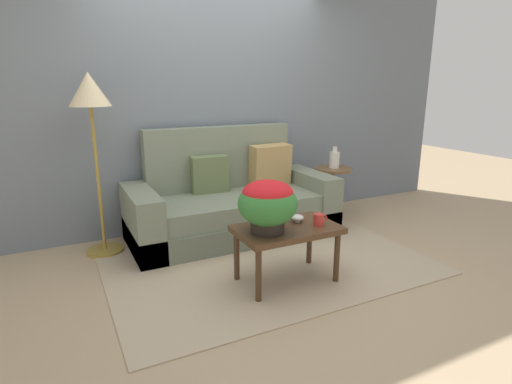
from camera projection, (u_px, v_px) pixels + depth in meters
ground_plane at (269, 264)px, 3.62m from camera, size 14.00×14.00×0.00m
wall_back at (211, 92)px, 4.40m from camera, size 6.40×0.12×2.91m
area_rug at (264, 260)px, 3.70m from camera, size 2.72×1.97×0.01m
couch at (232, 204)px, 4.28m from camera, size 2.10×0.90×1.10m
coffee_table at (287, 234)px, 3.22m from camera, size 0.80×0.49×0.46m
side_table at (333, 183)px, 4.84m from camera, size 0.43×0.43×0.59m
floor_lamp at (91, 107)px, 3.55m from camera, size 0.35×0.35×1.64m
potted_plant at (268, 202)px, 3.03m from camera, size 0.45×0.45×0.40m
coffee_mug at (319, 220)px, 3.22m from camera, size 0.12×0.08×0.09m
snack_bowl at (297, 218)px, 3.31m from camera, size 0.11×0.11×0.06m
table_vase at (334, 159)px, 4.78m from camera, size 0.12×0.12×0.25m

